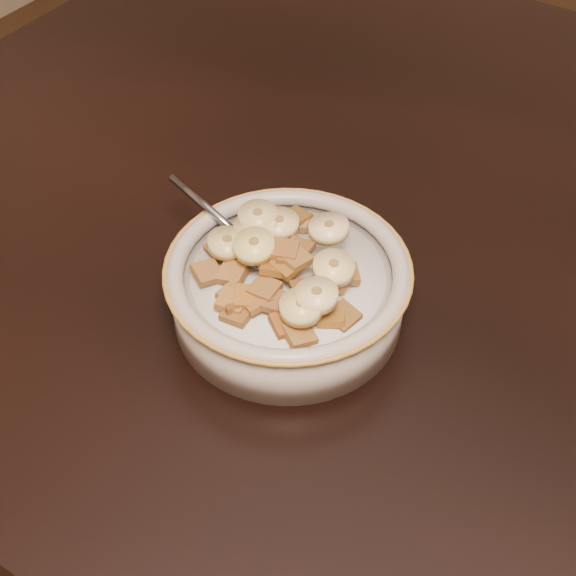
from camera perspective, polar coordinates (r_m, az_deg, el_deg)
The scene contains 45 objects.
table at distance 0.74m, azimuth 18.88°, elevation 0.26°, with size 1.40×0.90×0.04m, color black.
cereal_bowl at distance 0.63m, azimuth 0.00°, elevation -0.51°, with size 0.18×0.18×0.04m, color #B6ACA0.
milk at distance 0.62m, azimuth 0.00°, elevation 0.89°, with size 0.15×0.15×0.00m, color silver.
spoon at distance 0.63m, azimuth -1.94°, elevation 2.47°, with size 0.03×0.04×0.01m, color gray.
cereal_square_0 at distance 0.58m, azimuth 1.28°, elevation -0.07°, with size 0.02×0.02×0.01m, color brown.
cereal_square_1 at distance 0.63m, azimuth -4.82°, elevation 2.82°, with size 0.02×0.02×0.01m, color brown.
cereal_square_2 at distance 0.61m, azimuth 4.09°, elevation 1.05°, with size 0.02×0.02×0.01m, color brown.
cereal_square_3 at distance 0.63m, azimuth -0.83°, elevation 3.93°, with size 0.02×0.02×0.01m, color brown.
cereal_square_4 at distance 0.60m, azimuth -0.98°, elevation 1.57°, with size 0.02×0.02×0.01m, color brown.
cereal_square_5 at distance 0.59m, azimuth -0.04°, elevation 1.67°, with size 0.02×0.02×0.01m, color brown.
cereal_square_6 at distance 0.58m, azimuth -2.31°, elevation -0.85°, with size 0.02×0.02×0.01m, color #96541B.
cereal_square_7 at distance 0.60m, azimuth 0.15°, elevation 2.32°, with size 0.02×0.02×0.01m, color brown.
cereal_square_8 at distance 0.59m, azimuth 0.53°, elevation 2.12°, with size 0.02×0.02×0.01m, color brown.
cereal_square_9 at distance 0.59m, azimuth -3.85°, elevation -0.54°, with size 0.02×0.02×0.01m, color brown.
cereal_square_10 at distance 0.58m, azimuth -0.82°, elevation -0.98°, with size 0.02×0.02×0.01m, color brown.
cereal_square_11 at distance 0.65m, azimuth 0.73°, elevation 4.73°, with size 0.02×0.02×0.01m, color olive.
cereal_square_12 at distance 0.59m, azimuth -1.69°, elevation -0.06°, with size 0.02×0.02×0.01m, color olive.
cereal_square_13 at distance 0.58m, azimuth -3.63°, elevation -1.80°, with size 0.02×0.02×0.01m, color brown.
cereal_square_14 at distance 0.58m, azimuth 3.13°, elevation -2.03°, with size 0.02×0.02×0.01m, color olive.
cereal_square_15 at distance 0.59m, azimuth -4.03°, elevation -0.94°, with size 0.02×0.02×0.01m, color #9B5D2B.
cereal_square_16 at distance 0.65m, azimuth -1.17°, elevation 4.62°, with size 0.02×0.02×0.01m, color #9A5C32.
cereal_square_17 at distance 0.61m, azimuth -3.97°, elevation 1.09°, with size 0.02×0.02×0.01m, color #935F2B.
cereal_square_18 at distance 0.60m, azimuth 3.07°, elevation 0.95°, with size 0.02×0.02×0.01m, color brown.
cereal_square_19 at distance 0.61m, azimuth -5.78°, elevation 1.10°, with size 0.02×0.02×0.01m, color brown.
cereal_square_20 at distance 0.58m, azimuth -0.13°, elevation -2.54°, with size 0.02×0.02×0.01m, color brown.
cereal_square_21 at distance 0.64m, azimuth -4.59°, elevation 3.05°, with size 0.02×0.02×0.01m, color olive.
cereal_square_22 at distance 0.59m, azimuth 2.84°, elevation 0.26°, with size 0.02×0.02×0.01m, color olive.
cereal_square_23 at distance 0.59m, azimuth -3.83°, elevation -0.97°, with size 0.02×0.02×0.01m, color brown.
cereal_square_24 at distance 0.60m, azimuth -0.27°, elevation 2.71°, with size 0.02×0.02×0.01m, color #9A531E.
cereal_square_25 at distance 0.62m, azimuth -0.61°, elevation 3.51°, with size 0.02×0.02×0.01m, color #9B5619.
cereal_square_26 at distance 0.59m, azimuth -2.85°, elevation -0.65°, with size 0.02×0.02×0.01m, color brown.
cereal_square_27 at distance 0.57m, azimuth 0.85°, elevation -3.36°, with size 0.02×0.02×0.01m, color brown.
cereal_square_28 at distance 0.58m, azimuth 3.96°, elevation -2.01°, with size 0.02×0.02×0.01m, color brown.
cereal_square_29 at distance 0.65m, azimuth 0.57°, elevation 5.03°, with size 0.02×0.02×0.01m, color brown.
cereal_square_30 at distance 0.61m, azimuth 0.74°, elevation 2.79°, with size 0.02×0.02×0.01m, color brown.
banana_slice_0 at distance 0.62m, azimuth -2.07°, elevation 4.32°, with size 0.03×0.03×0.01m, color #FFE7AB.
banana_slice_1 at distance 0.60m, azimuth -2.43°, elevation 3.00°, with size 0.03×0.03×0.01m, color #FDEB7D.
banana_slice_2 at distance 0.63m, azimuth -2.16°, elevation 5.10°, with size 0.03×0.03×0.01m, color #DBCC73.
banana_slice_3 at distance 0.62m, azimuth -4.32°, elevation 3.20°, with size 0.03×0.03×0.01m, color tan.
banana_slice_4 at distance 0.57m, azimuth 0.94°, elevation -1.37°, with size 0.03×0.03×0.01m, color #D8B771.
banana_slice_5 at distance 0.57m, azimuth 2.04°, elevation -0.53°, with size 0.03×0.03×0.01m, color #FCDE82.
banana_slice_6 at distance 0.63m, azimuth -2.46°, elevation 4.31°, with size 0.03×0.03×0.01m, color #D9C47B.
banana_slice_7 at distance 0.59m, azimuth 3.26°, elevation 1.44°, with size 0.03×0.03×0.01m, color #F3DA80.
banana_slice_8 at distance 0.61m, azimuth 2.92°, elevation 4.24°, with size 0.03×0.03×0.01m, color #FFE1A4.
banana_slice_9 at distance 0.62m, azimuth -0.65°, elevation 4.61°, with size 0.03×0.03×0.01m, color #FFD783.
Camera 1 is at (0.07, -0.54, 1.23)m, focal length 50.00 mm.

